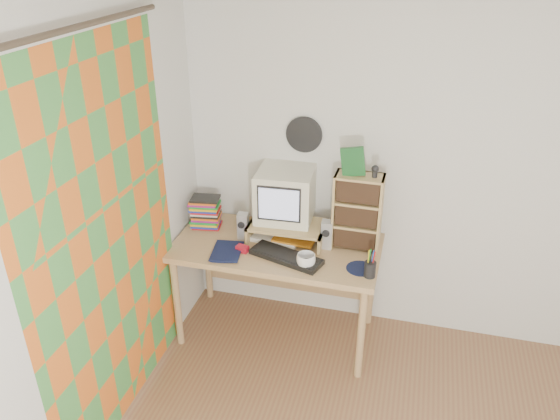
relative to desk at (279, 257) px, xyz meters
The scene contains 20 objects.
back_wall 1.25m from the desk, 16.59° to the left, with size 3.50×3.50×0.00m, color silver.
left_wall 1.73m from the desk, 116.51° to the right, with size 3.50×3.50×0.00m, color silver.
curtain 1.29m from the desk, 125.22° to the right, with size 2.20×2.20×0.00m, color orange.
wall_disc 0.87m from the desk, 70.78° to the left, with size 0.25×0.25×0.02m, color black.
desk is the anchor object (origin of this frame).
monitor_riser 0.24m from the desk, 36.34° to the left, with size 0.52×0.30×0.12m.
crt_monitor 0.44m from the desk, 80.64° to the left, with size 0.37×0.37×0.35m, color silver.
speaker_left 0.34m from the desk, behind, with size 0.07×0.07×0.19m, color #B1B1B6.
speaker_right 0.41m from the desk, ahead, with size 0.07×0.07×0.20m, color #B1B1B6.
keyboard 0.28m from the desk, 63.61° to the right, with size 0.48×0.16×0.03m, color black.
dvd_stack 0.63m from the desk, behind, with size 0.20×0.14×0.28m, color brown, non-canonical shape.
cd_rack 0.66m from the desk, ahead, with size 0.31×0.17×0.52m, color tan.
mug 0.42m from the desk, 47.90° to the right, with size 0.12×0.12×0.10m, color white.
diary 0.49m from the desk, 146.15° to the right, with size 0.23×0.17×0.05m, color #0F1639.
mousepad 0.64m from the desk, 19.36° to the right, with size 0.18×0.18×0.00m, color black.
pen_cup 0.74m from the desk, 22.98° to the right, with size 0.07×0.07×0.14m, color black, non-canonical shape.
papers 0.16m from the desk, 47.22° to the left, with size 0.33×0.24×0.04m, color white, non-canonical shape.
red_box 0.32m from the desk, 134.62° to the right, with size 0.08×0.05×0.04m, color red.
game_box 0.89m from the desk, ahead, with size 0.15×0.03×0.19m, color #185423.
webcam 0.93m from the desk, ahead, with size 0.05×0.05×0.08m, color black, non-canonical shape.
Camera 1 is at (-0.19, -1.69, 2.67)m, focal length 35.00 mm.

